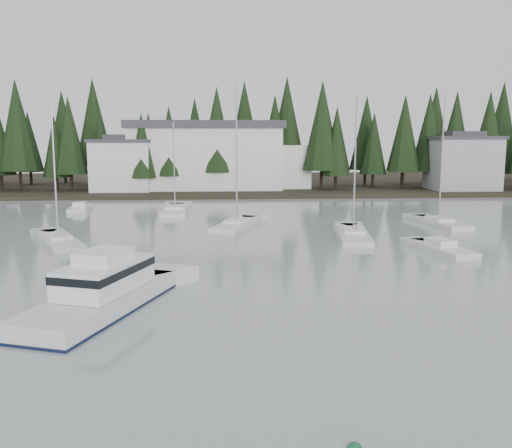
{
  "coord_description": "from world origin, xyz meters",
  "views": [
    {
      "loc": [
        -2.63,
        -11.3,
        8.86
      ],
      "look_at": [
        -0.06,
        30.15,
        2.5
      ],
      "focal_mm": 40.0,
      "sensor_mm": 36.0,
      "label": 1
    }
  ],
  "objects": [
    {
      "name": "house_east_a",
      "position": [
        36.0,
        78.0,
        4.9
      ],
      "size": [
        10.6,
        8.48,
        9.25
      ],
      "color": "#999EA0",
      "rests_on": "ground"
    },
    {
      "name": "runabout_1",
      "position": [
        14.38,
        31.25,
        0.13
      ],
      "size": [
        3.76,
        7.24,
        1.42
      ],
      "rotation": [
        0.0,
        0.0,
        1.81
      ],
      "color": "silver",
      "rests_on": "ground"
    },
    {
      "name": "conifer_treeline",
      "position": [
        0.0,
        86.0,
        0.0
      ],
      "size": [
        200.0,
        22.0,
        20.0
      ],
      "primitive_type": null,
      "color": "black",
      "rests_on": "ground"
    },
    {
      "name": "sailboat_4",
      "position": [
        -16.35,
        36.82,
        0.08
      ],
      "size": [
        6.55,
        9.91,
        14.33
      ],
      "rotation": [
        0.0,
        0.0,
        2.02
      ],
      "color": "silver",
      "rests_on": "ground"
    },
    {
      "name": "sailboat_1",
      "position": [
        9.15,
        38.24,
        0.07
      ],
      "size": [
        3.97,
        10.37,
        12.84
      ],
      "rotation": [
        0.0,
        0.0,
        1.43
      ],
      "color": "silver",
      "rests_on": "ground"
    },
    {
      "name": "house_west",
      "position": [
        -18.0,
        79.0,
        4.65
      ],
      "size": [
        9.54,
        7.42,
        8.75
      ],
      "color": "silver",
      "rests_on": "ground"
    },
    {
      "name": "harbor_inn",
      "position": [
        -2.96,
        82.34,
        5.78
      ],
      "size": [
        29.5,
        11.5,
        10.9
      ],
      "color": "silver",
      "rests_on": "ground"
    },
    {
      "name": "far_shore_land",
      "position": [
        0.0,
        97.0,
        0.0
      ],
      "size": [
        240.0,
        54.0,
        1.0
      ],
      "primitive_type": "cube",
      "color": "black",
      "rests_on": "ground"
    },
    {
      "name": "sailboat_8",
      "position": [
        -8.1,
        56.47,
        0.05
      ],
      "size": [
        3.13,
        10.95,
        11.12
      ],
      "rotation": [
        0.0,
        0.0,
        1.59
      ],
      "color": "silver",
      "rests_on": "ground"
    },
    {
      "name": "sailboat_6",
      "position": [
        19.46,
        44.68,
        0.08
      ],
      "size": [
        3.8,
        9.05,
        13.6
      ],
      "rotation": [
        0.0,
        0.0,
        1.73
      ],
      "color": "silver",
      "rests_on": "ground"
    },
    {
      "name": "sailboat_9",
      "position": [
        -1.06,
        44.8,
        0.08
      ],
      "size": [
        5.67,
        9.92,
        14.34
      ],
      "rotation": [
        0.0,
        0.0,
        1.23
      ],
      "color": "silver",
      "rests_on": "ground"
    },
    {
      "name": "cabin_cruiser_center",
      "position": [
        -8.8,
        17.55,
        0.72
      ],
      "size": [
        6.97,
        11.66,
        4.79
      ],
      "rotation": [
        0.0,
        0.0,
        1.23
      ],
      "color": "silver",
      "rests_on": "ground"
    },
    {
      "name": "runabout_3",
      "position": [
        -19.74,
        58.5,
        0.13
      ],
      "size": [
        2.5,
        5.31,
        1.42
      ],
      "rotation": [
        0.0,
        0.0,
        1.63
      ],
      "color": "silver",
      "rests_on": "ground"
    }
  ]
}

